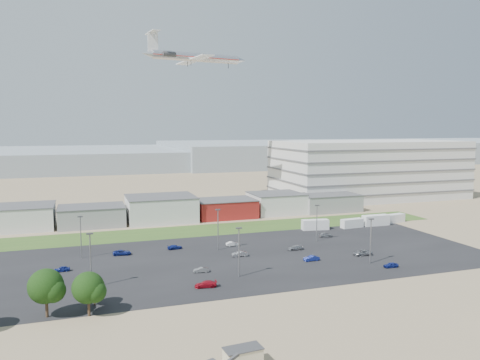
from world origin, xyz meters
name	(u,v)px	position (x,y,z in m)	size (l,w,h in m)	color
ground	(251,287)	(0.00, 0.00, 0.00)	(700.00, 700.00, 0.00)	#867155
parking_lot	(242,257)	(5.00, 20.00, 0.01)	(120.00, 50.00, 0.01)	black
grass_strip	(191,231)	(0.00, 52.00, 0.01)	(160.00, 16.00, 0.02)	#345720
hills_backdrop	(169,159)	(40.00, 315.00, 4.50)	(700.00, 200.00, 9.00)	gray
building_row	(127,211)	(-17.00, 71.00, 4.00)	(170.00, 20.00, 8.00)	silver
parking_garage	(368,169)	(90.00, 95.00, 12.50)	(80.00, 40.00, 25.00)	silver
portable_shed	(243,357)	(-11.39, -28.37, 1.26)	(5.00, 2.60, 2.52)	beige
box_trailer_a	(315,225)	(36.09, 41.99, 1.52)	(8.13, 2.54, 3.05)	silver
box_trailer_b	(352,223)	(48.26, 40.93, 1.36)	(7.25, 2.27, 2.72)	silver
box_trailer_c	(376,220)	(57.18, 41.37, 1.64)	(8.76, 2.74, 3.28)	silver
box_trailer_d	(394,218)	(65.64, 43.23, 1.38)	(7.36, 2.30, 2.76)	silver
tree_mid	(46,290)	(-36.55, -3.14, 4.56)	(6.09, 6.09, 9.13)	black
tree_right	(88,291)	(-30.04, -4.80, 4.19)	(5.59, 5.59, 8.39)	black
tree_near	(94,289)	(-29.04, -0.17, 2.89)	(3.86, 3.86, 5.79)	black
lightpole_front_l	(91,260)	(-29.37, 9.44, 5.37)	(1.26, 0.53, 10.74)	slate
lightpole_front_m	(239,252)	(-0.22, 6.59, 5.19)	(1.22, 0.51, 10.38)	slate
lightpole_front_r	(371,241)	(31.14, 6.09, 5.19)	(1.22, 0.51, 10.38)	slate
lightpole_back_l	(81,237)	(-31.17, 31.63, 5.06)	(1.19, 0.50, 10.11)	slate
lightpole_back_m	(218,230)	(1.56, 28.43, 5.23)	(1.23, 0.51, 10.45)	slate
lightpole_back_r	(317,223)	(29.56, 28.80, 4.99)	(1.17, 0.49, 9.98)	slate
airliner	(196,57)	(13.37, 99.35, 58.18)	(43.37, 29.57, 12.81)	silver
parked_car_0	(362,253)	(33.38, 12.51, 0.64)	(2.14, 4.64, 1.29)	#A5A5AA
parked_car_1	(311,258)	(19.43, 12.15, 0.62)	(1.30, 3.74, 1.23)	navy
parked_car_2	(391,265)	(33.69, 1.88, 0.57)	(1.34, 3.33, 1.13)	navy
parked_car_3	(206,284)	(-8.41, 2.45, 0.62)	(1.74, 4.29, 1.25)	maroon
parked_car_4	(201,270)	(-6.94, 11.93, 0.54)	(1.14, 3.28, 1.08)	#595B5E
parked_car_5	(62,269)	(-35.21, 22.05, 0.57)	(1.35, 3.35, 1.14)	navy
parked_car_6	(175,247)	(-8.65, 32.76, 0.55)	(1.54, 3.78, 1.10)	navy
parked_car_7	(240,254)	(4.81, 21.02, 0.63)	(1.33, 3.82, 1.26)	#A5A5AA
parked_car_8	(326,235)	(34.33, 32.29, 0.65)	(1.53, 3.80, 1.30)	#A5A5AA
parked_car_9	(122,253)	(-21.88, 31.46, 0.61)	(2.02, 4.39, 1.22)	navy
parked_car_11	(233,244)	(6.30, 31.23, 0.57)	(1.21, 3.47, 1.14)	silver
parked_car_12	(295,248)	(19.97, 22.17, 0.57)	(1.58, 3.90, 1.13)	#A5A5AA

